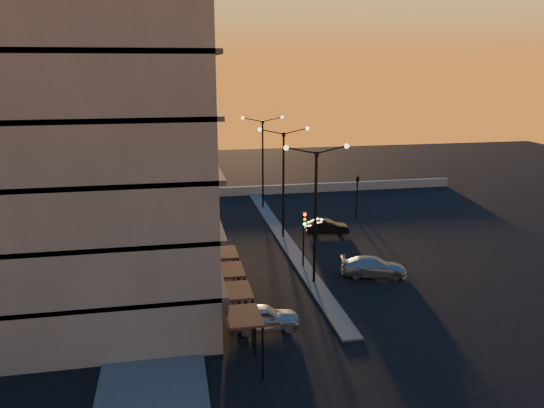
{
  "coord_description": "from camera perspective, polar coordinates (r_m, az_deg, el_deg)",
  "views": [
    {
      "loc": [
        -9.17,
        -32.41,
        14.39
      ],
      "look_at": [
        -1.47,
        7.45,
        3.74
      ],
      "focal_mm": 35.0,
      "sensor_mm": 36.0,
      "label": 1
    }
  ],
  "objects": [
    {
      "name": "median",
      "position": [
        45.7,
        1.2,
        -3.58
      ],
      "size": [
        1.2,
        36.0,
        0.12
      ],
      "primitive_type": "cube",
      "color": "#4C4C49",
      "rests_on": "ground"
    },
    {
      "name": "signal_east_a",
      "position": [
        51.03,
        9.08,
        0.38
      ],
      "size": [
        0.13,
        0.16,
        3.6
      ],
      "color": "black",
      "rests_on": "ground"
    },
    {
      "name": "sidewalk_west",
      "position": [
        39.15,
        -12.21,
        -7.12
      ],
      "size": [
        5.0,
        40.0,
        0.12
      ],
      "primitive_type": "cube",
      "color": "#4C4C49",
      "rests_on": "ground"
    },
    {
      "name": "car_hatchback",
      "position": [
        30.38,
        -0.95,
        -12.08
      ],
      "size": [
        4.11,
        1.69,
        1.39
      ],
      "primitive_type": "imported",
      "rotation": [
        0.0,
        0.0,
        1.56
      ],
      "color": "#A5A9AD",
      "rests_on": "ground"
    },
    {
      "name": "streetlamp_near",
      "position": [
        34.81,
        4.7,
        0.02
      ],
      "size": [
        4.32,
        0.32,
        9.51
      ],
      "color": "black",
      "rests_on": "ground"
    },
    {
      "name": "building",
      "position": [
        32.9,
        -19.63,
        9.54
      ],
      "size": [
        14.35,
        17.08,
        25.0
      ],
      "color": "#69655C",
      "rests_on": "ground"
    },
    {
      "name": "signal_east_b",
      "position": [
        54.93,
        9.19,
        2.65
      ],
      "size": [
        0.42,
        1.99,
        3.6
      ],
      "color": "black",
      "rests_on": "ground"
    },
    {
      "name": "parapet",
      "position": [
        61.07,
        -0.11,
        1.55
      ],
      "size": [
        44.0,
        0.5,
        1.0
      ],
      "primitive_type": "cube",
      "color": "gray",
      "rests_on": "ground"
    },
    {
      "name": "traffic_light_main",
      "position": [
        38.23,
        3.47,
        -2.84
      ],
      "size": [
        0.28,
        0.44,
        4.25
      ],
      "color": "black",
      "rests_on": "ground"
    },
    {
      "name": "car_sedan",
      "position": [
        46.85,
        5.92,
        -2.47
      ],
      "size": [
        3.93,
        1.77,
        1.25
      ],
      "primitive_type": "imported",
      "rotation": [
        0.0,
        0.0,
        1.45
      ],
      "color": "black",
      "rests_on": "ground"
    },
    {
      "name": "ground",
      "position": [
        36.63,
        4.52,
        -8.48
      ],
      "size": [
        120.0,
        120.0,
        0.0
      ],
      "primitive_type": "plane",
      "color": "black",
      "rests_on": "ground"
    },
    {
      "name": "car_wagon",
      "position": [
        38.19,
        10.9,
        -6.64
      ],
      "size": [
        4.91,
        2.97,
        1.33
      ],
      "primitive_type": "imported",
      "rotation": [
        0.0,
        0.0,
        1.31
      ],
      "color": "#97999E",
      "rests_on": "ground"
    },
    {
      "name": "streetlamp_mid",
      "position": [
        44.28,
        1.24,
        3.24
      ],
      "size": [
        4.32,
        0.32,
        9.51
      ],
      "color": "black",
      "rests_on": "ground"
    },
    {
      "name": "streetlamp_far",
      "position": [
        53.93,
        -1.0,
        5.31
      ],
      "size": [
        4.32,
        0.32,
        9.51
      ],
      "color": "black",
      "rests_on": "ground"
    }
  ]
}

